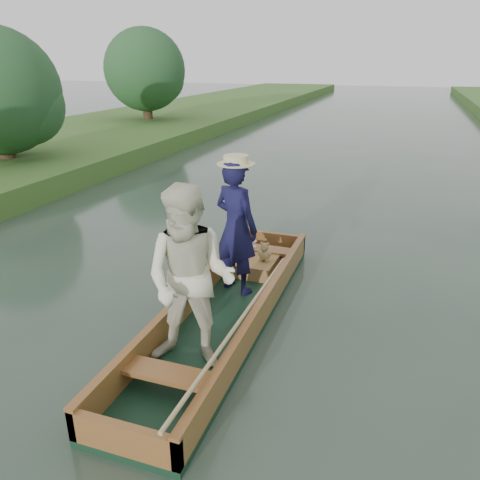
% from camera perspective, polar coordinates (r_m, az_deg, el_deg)
% --- Properties ---
extents(ground, '(120.00, 120.00, 0.00)m').
position_cam_1_polar(ground, '(6.36, -1.80, -9.88)').
color(ground, '#283D30').
rests_on(ground, ground).
extents(trees_far, '(22.94, 14.41, 4.65)m').
position_cam_1_polar(trees_far, '(14.53, 12.95, 17.97)').
color(trees_far, '#47331E').
rests_on(trees_far, ground).
extents(punt, '(1.12, 5.07, 2.14)m').
position_cam_1_polar(punt, '(5.76, -3.03, -4.15)').
color(punt, black).
rests_on(punt, ground).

